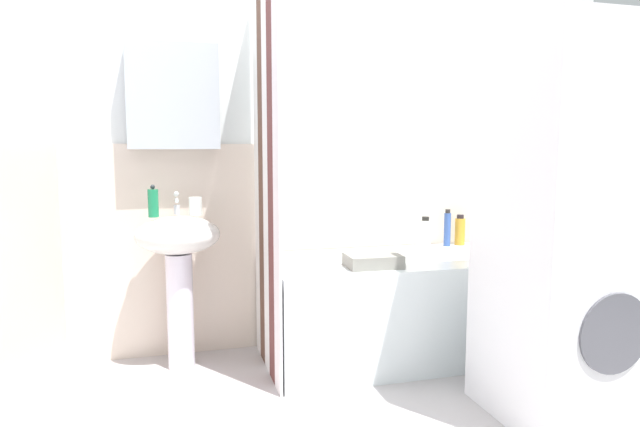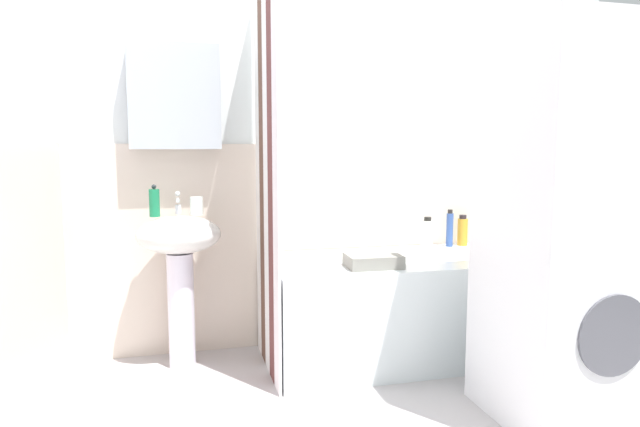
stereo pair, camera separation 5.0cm
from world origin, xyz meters
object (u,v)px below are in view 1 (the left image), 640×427
at_px(lotion_bottle, 425,233).
at_px(towel_folded, 373,261).
at_px(conditioner_bottle, 447,229).
at_px(washer_dryer_stack, 567,227).
at_px(sink, 179,257).
at_px(toothbrush_cup, 195,206).
at_px(bathtub, 399,307).
at_px(soap_dispenser, 153,203).
at_px(shampoo_bottle, 476,233).
at_px(body_wash_bottle, 460,231).

distance_m(lotion_bottle, towel_folded, 0.68).
distance_m(conditioner_bottle, washer_dryer_stack, 1.11).
bearing_deg(washer_dryer_stack, conditioner_bottle, 88.16).
relative_size(sink, toothbrush_cup, 8.57).
relative_size(bathtub, towel_folded, 5.28).
bearing_deg(lotion_bottle, soap_dispenser, -176.81).
relative_size(bathtub, shampoo_bottle, 9.48).
bearing_deg(sink, body_wash_bottle, 3.94).
xyz_separation_m(sink, towel_folded, (0.96, -0.35, -0.00)).
relative_size(sink, towel_folded, 2.95).
bearing_deg(shampoo_bottle, soap_dispenser, -177.31).
height_order(toothbrush_cup, washer_dryer_stack, washer_dryer_stack).
height_order(bathtub, lotion_bottle, lotion_bottle).
height_order(toothbrush_cup, lotion_bottle, toothbrush_cup).
bearing_deg(toothbrush_cup, shampoo_bottle, 1.86).
height_order(soap_dispenser, lotion_bottle, soap_dispenser).
bearing_deg(washer_dryer_stack, sink, 148.09).
height_order(body_wash_bottle, lotion_bottle, body_wash_bottle).
height_order(shampoo_bottle, towel_folded, shampoo_bottle).
bearing_deg(towel_folded, lotion_bottle, 40.65).
relative_size(soap_dispenser, bathtub, 0.11).
bearing_deg(sink, bathtub, -7.66).
relative_size(shampoo_bottle, lotion_bottle, 0.81).
xyz_separation_m(conditioner_bottle, lotion_bottle, (-0.16, -0.01, -0.02)).
distance_m(soap_dispenser, lotion_bottle, 1.61).
relative_size(body_wash_bottle, lotion_bottle, 1.01).
bearing_deg(washer_dryer_stack, shampoo_bottle, 78.04).
distance_m(bathtub, conditioner_bottle, 0.65).
bearing_deg(bathtub, body_wash_bottle, 27.55).
bearing_deg(shampoo_bottle, lotion_bottle, -179.58).
xyz_separation_m(soap_dispenser, body_wash_bottle, (1.85, 0.11, -0.24)).
xyz_separation_m(bathtub, body_wash_bottle, (0.54, 0.28, 0.37)).
bearing_deg(shampoo_bottle, body_wash_bottle, 166.54).
distance_m(toothbrush_cup, bathtub, 1.26).
relative_size(sink, bathtub, 0.56).
height_order(conditioner_bottle, towel_folded, conditioner_bottle).
bearing_deg(body_wash_bottle, shampoo_bottle, -13.46).
xyz_separation_m(toothbrush_cup, towel_folded, (0.87, -0.39, -0.27)).
bearing_deg(soap_dispenser, towel_folded, -17.98).
relative_size(shampoo_bottle, washer_dryer_stack, 0.09).
xyz_separation_m(toothbrush_cup, bathtub, (1.10, -0.20, -0.58)).
xyz_separation_m(shampoo_bottle, washer_dryer_stack, (-0.23, -1.09, 0.20)).
bearing_deg(washer_dryer_stack, lotion_bottle, 96.35).
xyz_separation_m(lotion_bottle, washer_dryer_stack, (0.12, -1.09, 0.19)).
bearing_deg(body_wash_bottle, towel_folded, -148.69).
relative_size(soap_dispenser, conditioner_bottle, 0.73).
bearing_deg(lotion_bottle, shampoo_bottle, 0.42).
height_order(sink, towel_folded, sink).
bearing_deg(soap_dispenser, lotion_bottle, 3.19).
bearing_deg(body_wash_bottle, washer_dryer_stack, -96.79).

